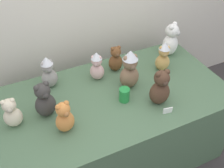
# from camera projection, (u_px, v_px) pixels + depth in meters

# --- Properties ---
(display_table) EXTENTS (1.83, 0.95, 0.75)m
(display_table) POSITION_uv_depth(u_px,v_px,m) (112.00, 127.00, 2.21)
(display_table) COLOR #4C6B4C
(display_table) RESTS_ON ground_plane
(teddy_bear_charcoal) EXTENTS (0.17, 0.15, 0.28)m
(teddy_bear_charcoal) POSITION_uv_depth(u_px,v_px,m) (45.00, 101.00, 1.74)
(teddy_bear_charcoal) COLOR #383533
(teddy_bear_charcoal) RESTS_ON display_table
(teddy_bear_blush) EXTENTS (0.15, 0.15, 0.26)m
(teddy_bear_blush) POSITION_uv_depth(u_px,v_px,m) (97.00, 66.00, 2.04)
(teddy_bear_blush) COLOR beige
(teddy_bear_blush) RESTS_ON display_table
(teddy_bear_chestnut) EXTENTS (0.13, 0.11, 0.24)m
(teddy_bear_chestnut) POSITION_uv_depth(u_px,v_px,m) (116.00, 59.00, 2.14)
(teddy_bear_chestnut) COLOR brown
(teddy_bear_chestnut) RESTS_ON display_table
(teddy_bear_ginger) EXTENTS (0.15, 0.13, 0.25)m
(teddy_bear_ginger) POSITION_uv_depth(u_px,v_px,m) (65.00, 118.00, 1.64)
(teddy_bear_ginger) COLOR #D17F3D
(teddy_bear_ginger) RESTS_ON display_table
(teddy_bear_ash) EXTENTS (0.14, 0.12, 0.28)m
(teddy_bear_ash) POSITION_uv_depth(u_px,v_px,m) (49.00, 73.00, 1.96)
(teddy_bear_ash) COLOR gray
(teddy_bear_ash) RESTS_ON display_table
(teddy_bear_snow) EXTENTS (0.21, 0.20, 0.31)m
(teddy_bear_snow) POSITION_uv_depth(u_px,v_px,m) (171.00, 40.00, 2.31)
(teddy_bear_snow) COLOR white
(teddy_bear_snow) RESTS_ON display_table
(teddy_bear_mocha) EXTENTS (0.16, 0.14, 0.34)m
(teddy_bear_mocha) POSITION_uv_depth(u_px,v_px,m) (130.00, 70.00, 1.94)
(teddy_bear_mocha) COLOR #7F6047
(teddy_bear_mocha) RESTS_ON display_table
(teddy_bear_honey) EXTENTS (0.15, 0.14, 0.27)m
(teddy_bear_honey) POSITION_uv_depth(u_px,v_px,m) (163.00, 57.00, 2.13)
(teddy_bear_honey) COLOR tan
(teddy_bear_honey) RESTS_ON display_table
(teddy_bear_cocoa) EXTENTS (0.16, 0.14, 0.30)m
(teddy_bear_cocoa) POSITION_uv_depth(u_px,v_px,m) (160.00, 88.00, 1.82)
(teddy_bear_cocoa) COLOR #4C3323
(teddy_bear_cocoa) RESTS_ON display_table
(teddy_bear_cream) EXTENTS (0.13, 0.11, 0.24)m
(teddy_bear_cream) POSITION_uv_depth(u_px,v_px,m) (12.00, 113.00, 1.68)
(teddy_bear_cream) COLOR beige
(teddy_bear_cream) RESTS_ON display_table
(party_cup_green) EXTENTS (0.08, 0.08, 0.11)m
(party_cup_green) POSITION_uv_depth(u_px,v_px,m) (124.00, 95.00, 1.89)
(party_cup_green) COLOR #238C3D
(party_cup_green) RESTS_ON display_table
(name_card_front_left) EXTENTS (0.07, 0.02, 0.05)m
(name_card_front_left) POSITION_uv_depth(u_px,v_px,m) (168.00, 110.00, 1.81)
(name_card_front_left) COLOR white
(name_card_front_left) RESTS_ON display_table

